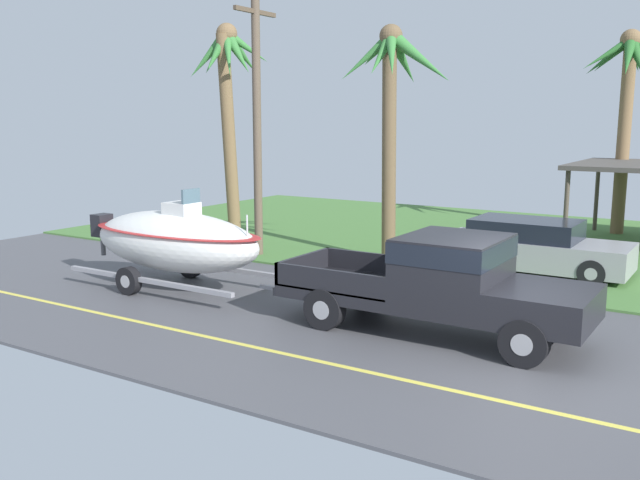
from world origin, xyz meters
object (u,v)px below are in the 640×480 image
utility_pole (257,121)px  palm_tree_mid (395,88)px  palm_tree_near_right (228,84)px  boat_on_trailer (175,241)px  parked_sedan_near (532,247)px  pickup_truck_towing (450,281)px  palm_tree_near_left (629,85)px

utility_pole → palm_tree_mid: bearing=18.8°
palm_tree_mid → palm_tree_near_right: bearing=174.6°
boat_on_trailer → parked_sedan_near: (6.62, 6.25, -0.47)m
pickup_truck_towing → palm_tree_near_right: size_ratio=0.86×
palm_tree_near_right → utility_pole: utility_pole is taller
boat_on_trailer → palm_tree_near_left: size_ratio=0.89×
boat_on_trailer → palm_tree_mid: bearing=61.4°
parked_sedan_near → utility_pole: size_ratio=0.63×
parked_sedan_near → palm_tree_near_right: 10.84m
palm_tree_near_right → pickup_truck_towing: bearing=-30.7°
parked_sedan_near → palm_tree_mid: palm_tree_mid is taller
utility_pole → pickup_truck_towing: bearing=-28.9°
parked_sedan_near → utility_pole: 8.28m
parked_sedan_near → palm_tree_near_right: size_ratio=0.68×
pickup_truck_towing → palm_tree_near_left: (0.60, 13.82, 4.04)m
boat_on_trailer → utility_pole: size_ratio=0.82×
boat_on_trailer → palm_tree_mid: palm_tree_mid is taller
boat_on_trailer → palm_tree_near_right: 7.91m
parked_sedan_near → palm_tree_near_left: bearing=83.5°
pickup_truck_towing → boat_on_trailer: boat_on_trailer is taller
boat_on_trailer → palm_tree_near_left: (7.47, 13.82, 3.93)m
boat_on_trailer → pickup_truck_towing: bearing=0.0°
palm_tree_mid → palm_tree_near_left: bearing=61.8°
boat_on_trailer → utility_pole: 5.05m
boat_on_trailer → palm_tree_near_left: 16.20m
boat_on_trailer → palm_tree_near_left: palm_tree_near_left is taller
palm_tree_near_left → palm_tree_near_right: (-10.76, -7.79, -0.01)m
parked_sedan_near → utility_pole: bearing=-164.3°
pickup_truck_towing → palm_tree_near_right: (-10.15, 6.03, 4.03)m
palm_tree_mid → pickup_truck_towing: bearing=-54.4°
palm_tree_near_right → palm_tree_near_left: bearing=35.9°
pickup_truck_towing → palm_tree_mid: palm_tree_mid is taller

